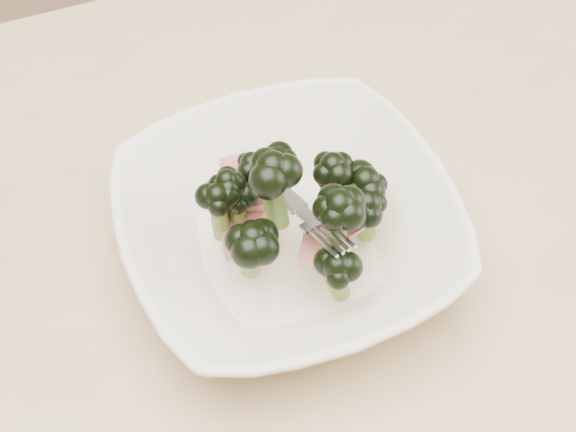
# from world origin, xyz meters

# --- Properties ---
(dining_table) EXTENTS (1.20, 0.80, 0.75)m
(dining_table) POSITION_xyz_m (0.00, 0.00, 0.65)
(dining_table) COLOR tan
(dining_table) RESTS_ON ground
(broccoli_dish) EXTENTS (0.26, 0.26, 0.14)m
(broccoli_dish) POSITION_xyz_m (0.12, 0.02, 0.79)
(broccoli_dish) COLOR beige
(broccoli_dish) RESTS_ON dining_table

